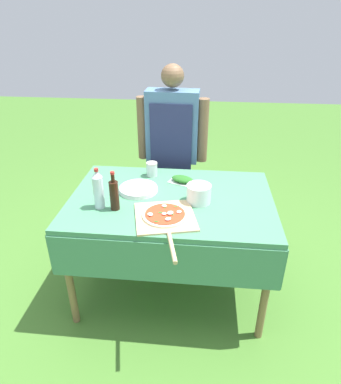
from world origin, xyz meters
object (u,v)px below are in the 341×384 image
at_px(pizza_on_peel, 165,217).
at_px(herb_container, 182,180).
at_px(prep_table, 171,209).
at_px(mixing_tub, 199,194).
at_px(person_cook, 172,144).
at_px(sauce_jar, 152,170).
at_px(oil_bottle, 114,195).
at_px(water_bottle, 98,189).
at_px(plate_stack, 138,189).

bearing_deg(pizza_on_peel, herb_container, 68.87).
bearing_deg(herb_container, prep_table, -104.35).
distance_m(herb_container, mixing_tub, 0.30).
distance_m(prep_table, herb_container, 0.26).
xyz_separation_m(person_cook, sauce_jar, (-0.12, -0.36, -0.08)).
relative_size(pizza_on_peel, oil_bottle, 2.46).
bearing_deg(water_bottle, oil_bottle, -6.91).
xyz_separation_m(water_bottle, mixing_tub, (0.62, 0.13, -0.07)).
distance_m(prep_table, mixing_tub, 0.24).
relative_size(oil_bottle, water_bottle, 0.96).
height_order(oil_bottle, mixing_tub, oil_bottle).
height_order(prep_table, sauce_jar, sauce_jar).
xyz_separation_m(oil_bottle, plate_stack, (0.10, 0.25, -0.09)).
distance_m(pizza_on_peel, sauce_jar, 0.61).
xyz_separation_m(mixing_tub, plate_stack, (-0.41, 0.11, -0.05)).
bearing_deg(sauce_jar, mixing_tub, -45.11).
distance_m(water_bottle, mixing_tub, 0.63).
height_order(person_cook, herb_container, person_cook).
distance_m(person_cook, plate_stack, 0.65).
xyz_separation_m(pizza_on_peel, herb_container, (0.07, 0.49, 0.01)).
bearing_deg(water_bottle, pizza_on_peel, -12.66).
xyz_separation_m(pizza_on_peel, sauce_jar, (-0.17, 0.58, 0.03)).
bearing_deg(herb_container, plate_stack, -151.04).
xyz_separation_m(prep_table, oil_bottle, (-0.33, -0.18, 0.19)).
bearing_deg(oil_bottle, sauce_jar, 72.60).
height_order(pizza_on_peel, oil_bottle, oil_bottle).
relative_size(herb_container, mixing_tub, 1.38).
xyz_separation_m(mixing_tub, sauce_jar, (-0.36, 0.36, -0.01)).
distance_m(pizza_on_peel, oil_bottle, 0.35).
distance_m(water_bottle, plate_stack, 0.33).
bearing_deg(pizza_on_peel, person_cook, 79.63).
height_order(person_cook, sauce_jar, person_cook).
height_order(water_bottle, plate_stack, water_bottle).
bearing_deg(oil_bottle, prep_table, 28.73).
xyz_separation_m(person_cook, mixing_tub, (0.24, -0.72, -0.06)).
bearing_deg(person_cook, mixing_tub, 110.32).
xyz_separation_m(person_cook, herb_container, (0.12, -0.45, -0.10)).
xyz_separation_m(prep_table, plate_stack, (-0.23, 0.07, 0.10)).
height_order(person_cook, water_bottle, person_cook).
distance_m(pizza_on_peel, water_bottle, 0.45).
height_order(oil_bottle, herb_container, oil_bottle).
bearing_deg(water_bottle, mixing_tub, 11.87).
bearing_deg(oil_bottle, herb_container, 46.33).
bearing_deg(herb_container, sauce_jar, 158.88).
bearing_deg(person_cook, plate_stack, 76.07).
relative_size(pizza_on_peel, mixing_tub, 3.99).
bearing_deg(oil_bottle, mixing_tub, 15.39).
bearing_deg(sauce_jar, pizza_on_peel, -73.99).
xyz_separation_m(person_cook, plate_stack, (-0.17, -0.61, -0.11)).
relative_size(mixing_tub, plate_stack, 0.60).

